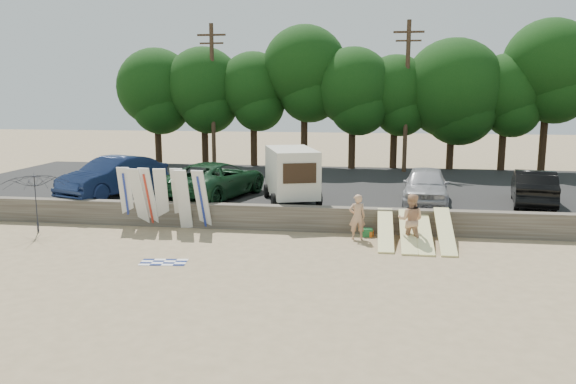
{
  "coord_description": "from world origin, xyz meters",
  "views": [
    {
      "loc": [
        -0.12,
        -18.81,
        5.45
      ],
      "look_at": [
        -3.3,
        3.0,
        1.56
      ],
      "focal_mm": 35.0,
      "sensor_mm": 36.0,
      "label": 1
    }
  ],
  "objects_px": {
    "car_3": "(533,187)",
    "beach_umbrella": "(35,203)",
    "car_1": "(216,180)",
    "beachgoer_b": "(411,220)",
    "car_0": "(114,176)",
    "beachgoer_a": "(357,217)",
    "cooler": "(367,232)",
    "box_trailer": "(292,172)",
    "car_2": "(426,185)"
  },
  "relations": [
    {
      "from": "car_0",
      "to": "beachgoer_a",
      "type": "height_order",
      "value": "car_0"
    },
    {
      "from": "beach_umbrella",
      "to": "beachgoer_b",
      "type": "bearing_deg",
      "value": 0.63
    },
    {
      "from": "car_0",
      "to": "box_trailer",
      "type": "bearing_deg",
      "value": 19.46
    },
    {
      "from": "car_1",
      "to": "cooler",
      "type": "height_order",
      "value": "car_1"
    },
    {
      "from": "car_0",
      "to": "car_1",
      "type": "bearing_deg",
      "value": 23.84
    },
    {
      "from": "box_trailer",
      "to": "car_0",
      "type": "xyz_separation_m",
      "value": [
        -8.48,
        0.31,
        -0.42
      ]
    },
    {
      "from": "box_trailer",
      "to": "car_1",
      "type": "distance_m",
      "value": 3.66
    },
    {
      "from": "box_trailer",
      "to": "car_1",
      "type": "xyz_separation_m",
      "value": [
        -3.59,
        0.51,
        -0.49
      ]
    },
    {
      "from": "car_3",
      "to": "beach_umbrella",
      "type": "height_order",
      "value": "beach_umbrella"
    },
    {
      "from": "car_0",
      "to": "beachgoer_a",
      "type": "xyz_separation_m",
      "value": [
        11.47,
        -3.84,
        -0.74
      ]
    },
    {
      "from": "car_2",
      "to": "beach_umbrella",
      "type": "relative_size",
      "value": 1.75
    },
    {
      "from": "car_2",
      "to": "beach_umbrella",
      "type": "xyz_separation_m",
      "value": [
        -15.41,
        -4.72,
        -0.3
      ]
    },
    {
      "from": "beachgoer_b",
      "to": "beach_umbrella",
      "type": "distance_m",
      "value": 14.49
    },
    {
      "from": "beachgoer_b",
      "to": "beach_umbrella",
      "type": "xyz_separation_m",
      "value": [
        -14.49,
        -0.16,
        0.25
      ]
    },
    {
      "from": "car_2",
      "to": "beach_umbrella",
      "type": "bearing_deg",
      "value": -157.28
    },
    {
      "from": "car_0",
      "to": "beachgoer_b",
      "type": "distance_m",
      "value": 14.14
    },
    {
      "from": "car_3",
      "to": "car_2",
      "type": "bearing_deg",
      "value": 15.19
    },
    {
      "from": "box_trailer",
      "to": "cooler",
      "type": "relative_size",
      "value": 10.75
    },
    {
      "from": "box_trailer",
      "to": "cooler",
      "type": "xyz_separation_m",
      "value": [
        3.37,
        -3.07,
        -1.86
      ]
    },
    {
      "from": "beachgoer_a",
      "to": "beachgoer_b",
      "type": "relative_size",
      "value": 0.91
    },
    {
      "from": "beachgoer_a",
      "to": "car_3",
      "type": "bearing_deg",
      "value": -161.97
    },
    {
      "from": "beachgoer_b",
      "to": "beach_umbrella",
      "type": "relative_size",
      "value": 0.72
    },
    {
      "from": "car_0",
      "to": "beachgoer_b",
      "type": "bearing_deg",
      "value": 2.97
    },
    {
      "from": "car_2",
      "to": "beachgoer_a",
      "type": "relative_size",
      "value": 2.7
    },
    {
      "from": "beachgoer_a",
      "to": "cooler",
      "type": "distance_m",
      "value": 0.93
    },
    {
      "from": "car_3",
      "to": "beach_umbrella",
      "type": "xyz_separation_m",
      "value": [
        -19.96,
        -5.06,
        -0.27
      ]
    },
    {
      "from": "beachgoer_a",
      "to": "beach_umbrella",
      "type": "bearing_deg",
      "value": -8.03
    },
    {
      "from": "cooler",
      "to": "beach_umbrella",
      "type": "bearing_deg",
      "value": 174.97
    },
    {
      "from": "car_1",
      "to": "beach_umbrella",
      "type": "xyz_separation_m",
      "value": [
        -5.99,
        -4.85,
        -0.33
      ]
    },
    {
      "from": "cooler",
      "to": "beachgoer_b",
      "type": "bearing_deg",
      "value": -46.77
    },
    {
      "from": "beachgoer_b",
      "to": "beach_umbrella",
      "type": "bearing_deg",
      "value": 10.97
    },
    {
      "from": "cooler",
      "to": "car_1",
      "type": "bearing_deg",
      "value": 142.13
    },
    {
      "from": "car_1",
      "to": "cooler",
      "type": "bearing_deg",
      "value": 168.71
    },
    {
      "from": "beachgoer_b",
      "to": "car_3",
      "type": "bearing_deg",
      "value": -127.83
    },
    {
      "from": "beachgoer_a",
      "to": "car_2",
      "type": "bearing_deg",
      "value": -137.93
    },
    {
      "from": "car_3",
      "to": "beach_umbrella",
      "type": "bearing_deg",
      "value": 25.12
    },
    {
      "from": "car_3",
      "to": "beachgoer_a",
      "type": "height_order",
      "value": "car_3"
    },
    {
      "from": "beachgoer_a",
      "to": "beach_umbrella",
      "type": "height_order",
      "value": "beach_umbrella"
    },
    {
      "from": "beachgoer_a",
      "to": "cooler",
      "type": "height_order",
      "value": "beachgoer_a"
    },
    {
      "from": "car_0",
      "to": "car_2",
      "type": "distance_m",
      "value": 14.31
    },
    {
      "from": "beachgoer_a",
      "to": "cooler",
      "type": "relative_size",
      "value": 4.55
    },
    {
      "from": "car_1",
      "to": "beachgoer_b",
      "type": "distance_m",
      "value": 9.73
    },
    {
      "from": "car_2",
      "to": "beachgoer_a",
      "type": "bearing_deg",
      "value": -120.47
    },
    {
      "from": "car_1",
      "to": "car_2",
      "type": "bearing_deg",
      "value": -164.96
    },
    {
      "from": "car_0",
      "to": "beachgoer_a",
      "type": "relative_size",
      "value": 3.17
    },
    {
      "from": "box_trailer",
      "to": "car_1",
      "type": "relative_size",
      "value": 0.69
    },
    {
      "from": "car_3",
      "to": "beachgoer_a",
      "type": "bearing_deg",
      "value": 40.7
    },
    {
      "from": "box_trailer",
      "to": "car_2",
      "type": "height_order",
      "value": "box_trailer"
    },
    {
      "from": "beachgoer_a",
      "to": "beachgoer_b",
      "type": "height_order",
      "value": "beachgoer_b"
    },
    {
      "from": "car_2",
      "to": "beachgoer_b",
      "type": "bearing_deg",
      "value": -95.73
    }
  ]
}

